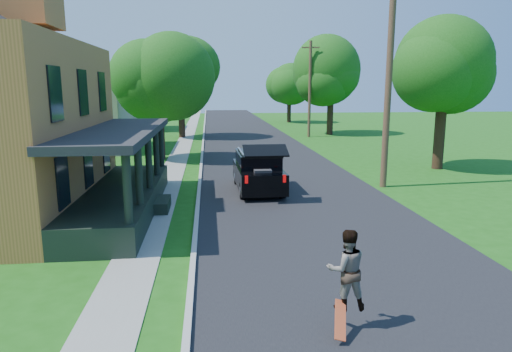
{
  "coord_description": "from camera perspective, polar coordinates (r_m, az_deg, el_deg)",
  "views": [
    {
      "loc": [
        -3.57,
        -10.97,
        4.61
      ],
      "look_at": [
        -2.12,
        3.0,
        1.85
      ],
      "focal_mm": 32.0,
      "sensor_mm": 36.0,
      "label": 1
    }
  ],
  "objects": [
    {
      "name": "neighbor_house_mid",
      "position": [
        36.36,
        -22.11,
        9.67
      ],
      "size": [
        12.78,
        12.78,
        8.3
      ],
      "color": "#AEAB9A",
      "rests_on": "ground"
    },
    {
      "name": "tree_right_mid",
      "position": [
        45.07,
        9.35,
        12.71
      ],
      "size": [
        6.59,
        6.54,
        9.38
      ],
      "rotation": [
        0.0,
        0.0,
        -0.06
      ],
      "color": "black",
      "rests_on": "ground"
    },
    {
      "name": "sidewalk",
      "position": [
        31.38,
        -9.59,
        2.52
      ],
      "size": [
        1.3,
        120.0,
        0.03
      ],
      "primitive_type": "cube",
      "color": "gray",
      "rests_on": "ground"
    },
    {
      "name": "tree_left_mid",
      "position": [
        29.77,
        -12.31,
        12.52
      ],
      "size": [
        5.43,
        5.26,
        8.28
      ],
      "rotation": [
        0.0,
        0.0,
        -0.02
      ],
      "color": "black",
      "rests_on": "ground"
    },
    {
      "name": "utility_pole_near",
      "position": [
        21.69,
        16.36,
        13.36
      ],
      "size": [
        1.84,
        0.42,
        10.91
      ],
      "rotation": [
        0.0,
        0.0,
        0.16
      ],
      "color": "#453120",
      "rests_on": "ground"
    },
    {
      "name": "skateboarder",
      "position": [
        9.05,
        11.25,
        -11.37
      ],
      "size": [
        0.78,
        0.61,
        1.59
      ],
      "rotation": [
        0.0,
        0.0,
        3.15
      ],
      "color": "black",
      "rests_on": "ground"
    },
    {
      "name": "black_suv",
      "position": [
        20.39,
        0.27,
        0.6
      ],
      "size": [
        2.01,
        5.02,
        2.32
      ],
      "rotation": [
        0.0,
        0.0,
        0.02
      ],
      "color": "black",
      "rests_on": "ground"
    },
    {
      "name": "utility_pole_far",
      "position": [
        42.62,
        6.74,
        10.86
      ],
      "size": [
        1.58,
        0.4,
        8.64
      ],
      "rotation": [
        0.0,
        0.0,
        -0.18
      ],
      "color": "#453120",
      "rests_on": "ground"
    },
    {
      "name": "skateboard",
      "position": [
        8.99,
        10.49,
        -17.38
      ],
      "size": [
        0.37,
        0.63,
        0.56
      ],
      "rotation": [
        0.0,
        0.0,
        -0.06
      ],
      "color": "#A8320E",
      "rests_on": "ground"
    },
    {
      "name": "tree_right_near",
      "position": [
        27.71,
        22.41,
        12.42
      ],
      "size": [
        5.61,
        5.47,
        8.57
      ],
      "rotation": [
        0.0,
        0.0,
        -0.02
      ],
      "color": "black",
      "rests_on": "ground"
    },
    {
      "name": "ground",
      "position": [
        12.42,
        11.42,
        -10.89
      ],
      "size": [
        140.0,
        140.0,
        0.0
      ],
      "primitive_type": "plane",
      "color": "#1A5310",
      "rests_on": "ground"
    },
    {
      "name": "tree_left_far",
      "position": [
        42.44,
        -9.53,
        13.52
      ],
      "size": [
        6.49,
        6.35,
        9.92
      ],
      "rotation": [
        0.0,
        0.0,
        0.03
      ],
      "color": "black",
      "rests_on": "ground"
    },
    {
      "name": "curb",
      "position": [
        31.32,
        -6.76,
        2.58
      ],
      "size": [
        0.15,
        120.0,
        0.12
      ],
      "primitive_type": "cube",
      "color": "#A3A39E",
      "rests_on": "ground"
    },
    {
      "name": "neighbor_house_far",
      "position": [
        51.93,
        -17.24,
        10.18
      ],
      "size": [
        12.78,
        12.78,
        8.3
      ],
      "color": "#AEAB9A",
      "rests_on": "ground"
    },
    {
      "name": "tree_right_far",
      "position": [
        60.18,
        4.16,
        11.68
      ],
      "size": [
        6.04,
        5.85,
        8.07
      ],
      "rotation": [
        0.0,
        0.0,
        0.17
      ],
      "color": "black",
      "rests_on": "ground"
    },
    {
      "name": "street",
      "position": [
        31.52,
        0.63,
        2.72
      ],
      "size": [
        8.0,
        120.0,
        0.02
      ],
      "primitive_type": "cube",
      "color": "black",
      "rests_on": "ground"
    },
    {
      "name": "front_walk",
      "position": [
        18.56,
        -24.43,
        -4.28
      ],
      "size": [
        6.5,
        1.2,
        0.03
      ],
      "primitive_type": "cube",
      "color": "gray",
      "rests_on": "ground"
    }
  ]
}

